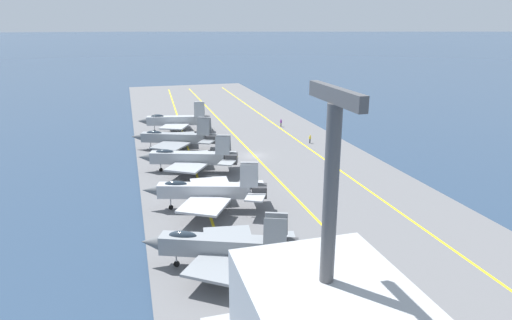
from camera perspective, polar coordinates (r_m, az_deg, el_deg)
The scene contains 12 objects.
ground_plane at distance 83.68m, azimuth -0.19°, elevation 0.28°, with size 2000.00×2000.00×0.00m, color navy.
carrier_deck at distance 83.62m, azimuth -0.19°, elevation 0.41°, with size 196.98×41.72×0.40m, color slate.
deck_stripe_foul_line at distance 87.21m, azimuth 7.09°, elevation 1.12°, with size 177.28×0.36×0.01m, color yellow.
deck_stripe_centerline at distance 83.56m, azimuth -0.19°, elevation 0.54°, with size 177.28×0.36×0.01m, color yellow.
deck_stripe_edge_line at distance 81.38m, azimuth -8.00°, elevation -0.09°, with size 177.28×0.36×0.01m, color yellow.
parked_jet_nearest at distance 45.70m, azimuth -4.39°, elevation -10.66°, with size 11.90×15.81×6.10m.
parked_jet_second at distance 59.46m, azimuth -6.14°, elevation -3.83°, with size 13.69×16.33×6.42m.
parked_jet_third at distance 74.69m, azimuth -8.32°, elevation 0.28°, with size 12.27×16.42×6.17m.
parked_jet_fourth at distance 87.84m, azimuth -10.01°, elevation 2.74°, with size 13.86×16.63×6.46m.
parked_jet_fifth at distance 102.24m, azimuth -10.06°, elevation 4.90°, with size 12.91×15.82×6.68m.
crew_yellow_vest at distance 92.51m, azimuth 6.77°, elevation 2.66°, with size 0.26×0.38×1.72m.
crew_purple_vest at distance 106.60m, azimuth 3.14°, elevation 4.71°, with size 0.32×0.42×1.80m.
Camera 1 is at (-77.18, 21.42, 24.20)m, focal length 32.00 mm.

